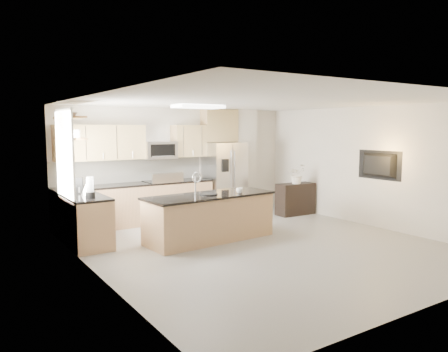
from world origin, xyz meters
TOP-DOWN VIEW (x-y plane):
  - floor at (0.00, 0.00)m, footprint 6.50×6.50m
  - ceiling at (0.00, 0.00)m, footprint 6.00×6.50m
  - wall_back at (0.00, 3.25)m, footprint 6.00×0.02m
  - wall_front at (0.00, -3.25)m, footprint 6.00×0.02m
  - wall_left at (-3.00, 0.00)m, footprint 0.02×6.50m
  - wall_right at (3.00, 0.00)m, footprint 0.02×6.50m
  - back_counter at (-1.23, 2.93)m, footprint 3.55×0.66m
  - left_counter at (-2.67, 1.85)m, footprint 0.66×1.50m
  - range at (-0.60, 2.92)m, footprint 0.76×0.64m
  - upper_cabinets at (-1.30, 3.09)m, footprint 3.50×0.33m
  - microwave at (-0.60, 3.04)m, footprint 0.76×0.40m
  - refrigerator at (1.06, 2.87)m, footprint 0.92×0.78m
  - partition_column at (1.82, 3.10)m, footprint 0.60×0.30m
  - window at (-2.98, 1.85)m, footprint 0.04×1.15m
  - shelf_lower at (-2.85, 1.95)m, footprint 0.30×1.20m
  - shelf_upper at (-2.85, 1.95)m, footprint 0.30×1.20m
  - ceiling_fixture at (-0.40, 1.60)m, footprint 1.00×0.50m
  - island at (-0.57, 0.89)m, footprint 2.60×1.09m
  - credenza at (2.48, 1.82)m, footprint 0.99×0.45m
  - cup at (-0.02, 0.69)m, footprint 0.17×0.17m
  - platter at (-0.60, 0.88)m, footprint 0.44×0.44m
  - blender at (-2.67, 1.42)m, footprint 0.16×0.16m
  - kettle at (-2.62, 1.83)m, footprint 0.19×0.19m
  - coffee_maker at (-2.69, 2.10)m, footprint 0.21×0.23m
  - bowl at (-2.85, 1.98)m, footprint 0.44×0.44m
  - flower_vase at (2.44, 1.75)m, footprint 0.73×0.66m
  - television at (2.91, -0.20)m, footprint 0.14×1.08m

SIDE VIEW (x-z plane):
  - floor at x=0.00m, z-range 0.00..0.00m
  - credenza at x=2.48m, z-range 0.00..0.78m
  - island at x=-0.57m, z-range -0.21..1.10m
  - left_counter at x=-2.67m, z-range 0.00..0.92m
  - back_counter at x=-1.23m, z-range -0.25..1.19m
  - range at x=-0.60m, z-range -0.10..1.04m
  - platter at x=-0.60m, z-range 0.88..0.90m
  - refrigerator at x=1.06m, z-range 0.00..1.78m
  - cup at x=-0.02m, z-range 0.88..0.99m
  - kettle at x=-2.62m, z-range 0.91..1.15m
  - coffee_maker at x=-2.69m, z-range 0.91..1.21m
  - blender at x=-2.67m, z-range 0.90..1.27m
  - flower_vase at x=2.44m, z-range 0.78..1.50m
  - wall_back at x=0.00m, z-range 0.00..2.60m
  - wall_front at x=0.00m, z-range 0.00..2.60m
  - wall_left at x=-3.00m, z-range 0.00..2.60m
  - wall_right at x=3.00m, z-range 0.00..2.60m
  - partition_column at x=1.82m, z-range 0.00..2.60m
  - television at x=2.91m, z-range 1.04..1.66m
  - microwave at x=-0.60m, z-range 1.43..1.83m
  - window at x=-2.98m, z-range 0.83..2.47m
  - upper_cabinets at x=-1.30m, z-range 1.45..2.20m
  - shelf_lower at x=-2.85m, z-range 1.93..1.97m
  - shelf_upper at x=-2.85m, z-range 2.30..2.34m
  - bowl at x=-2.85m, z-range 2.34..2.43m
  - ceiling_fixture at x=-0.40m, z-range 2.53..2.59m
  - ceiling at x=0.00m, z-range 2.59..2.61m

